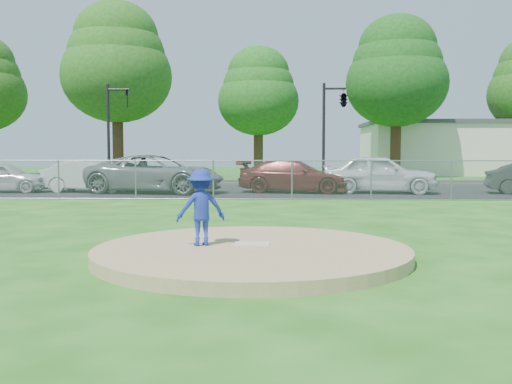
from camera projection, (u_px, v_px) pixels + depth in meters
ground at (264, 205)px, 19.75m from camera, size 120.00×120.00×0.00m
pitchers_mound at (252, 252)px, 9.77m from camera, size 5.40×5.40×0.20m
pitching_rubber at (252, 244)px, 9.96m from camera, size 0.60×0.15×0.04m
chain_link_fence at (266, 180)px, 21.69m from camera, size 40.00×0.06×1.50m
parking_lot at (268, 192)px, 26.23m from camera, size 50.00×8.00×0.01m
street at (270, 183)px, 33.70m from camera, size 60.00×7.00×0.01m
commercial_building at (466, 148)px, 46.92m from camera, size 16.40×9.40×4.30m
tree_left at (117, 62)px, 40.51m from camera, size 7.84×7.84×12.53m
tree_center at (258, 91)px, 43.26m from camera, size 6.16×6.16×9.84m
tree_right at (397, 71)px, 40.82m from camera, size 7.28×7.28×11.63m
traffic_signal_left at (112, 124)px, 31.80m from camera, size 1.28×0.20×5.60m
traffic_signal_center at (342, 101)px, 31.24m from camera, size 1.42×2.48×5.60m
pitcher at (201, 208)px, 9.86m from camera, size 0.97×0.74×1.32m
traffic_cone at (106, 185)px, 25.44m from camera, size 0.36×0.36×0.70m
parked_car_silver at (3, 177)px, 25.70m from camera, size 4.15×1.88×1.38m
parked_car_white at (91, 176)px, 25.81m from camera, size 4.49×2.00×1.43m
parked_car_gray at (156, 174)px, 25.32m from camera, size 6.46×3.83×1.68m
parked_car_darkred at (294, 176)px, 25.56m from camera, size 5.31×2.89×1.46m
parked_car_pearl at (380, 174)px, 25.22m from camera, size 5.26×2.70×1.71m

